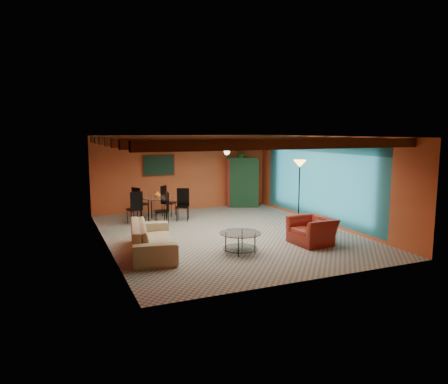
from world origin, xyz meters
name	(u,v)px	position (x,y,z in m)	size (l,w,h in m)	color
room	(225,149)	(0.00, 0.11, 2.36)	(6.52, 8.01, 2.71)	#9C988B
sofa	(152,238)	(-2.35, -1.02, 0.36)	(2.43, 0.95, 0.71)	tan
armchair	(312,231)	(1.57, -1.82, 0.34)	(1.05, 0.92, 0.68)	maroon
coffee_table	(240,242)	(-0.45, -1.82, 0.25)	(0.97, 0.97, 0.50)	silver
dining_table	(158,205)	(-1.35, 2.46, 0.52)	(1.99, 1.99, 1.03)	white
armoire	(241,183)	(2.20, 3.70, 0.91)	(1.03, 0.51, 1.82)	maroon
floor_lamp	(299,191)	(2.65, 0.45, 0.99)	(0.40, 0.40, 1.97)	black
ceiling_fan	(227,149)	(0.00, 0.00, 2.36)	(1.50, 1.50, 0.44)	#472614
painting	(159,165)	(-0.90, 3.96, 1.65)	(1.05, 0.03, 0.65)	black
potted_plant	(241,153)	(2.20, 3.70, 2.03)	(0.40, 0.34, 0.44)	#26661E
vase	(157,185)	(-1.35, 2.46, 1.14)	(0.20, 0.20, 0.21)	orange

